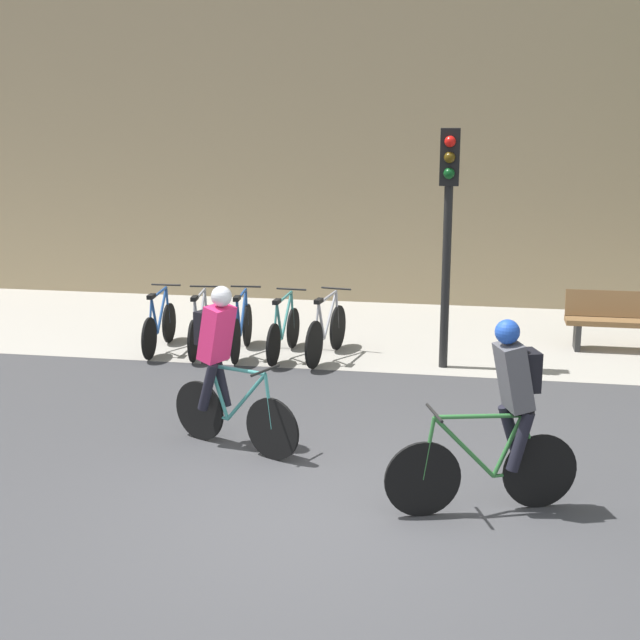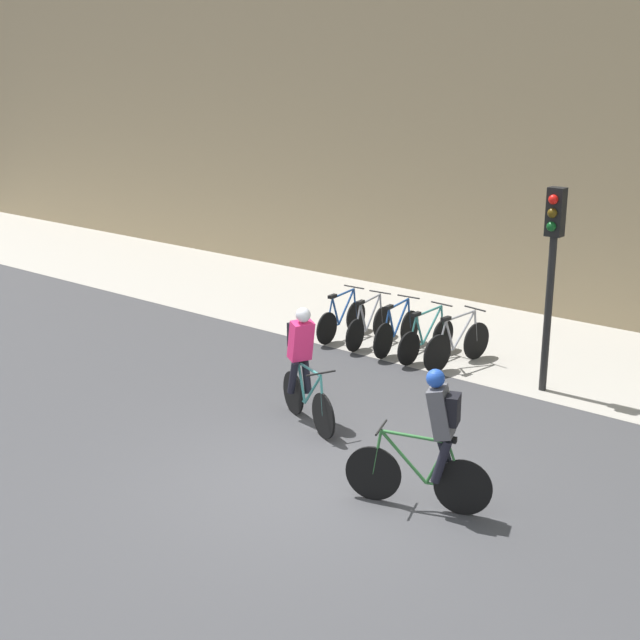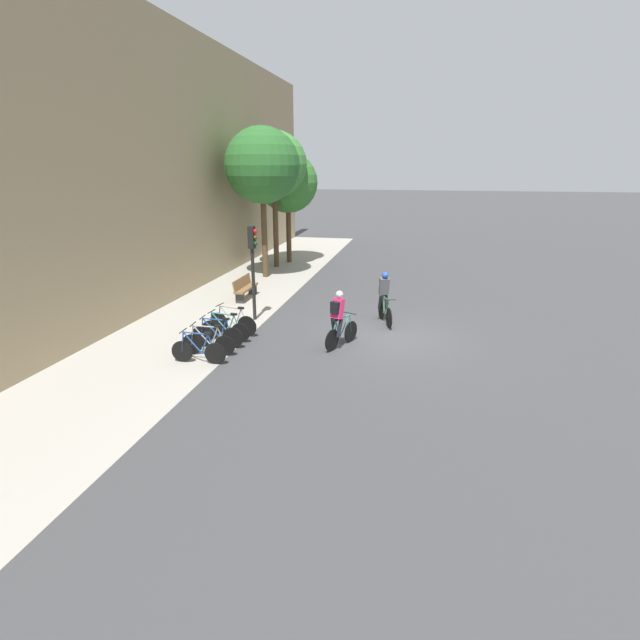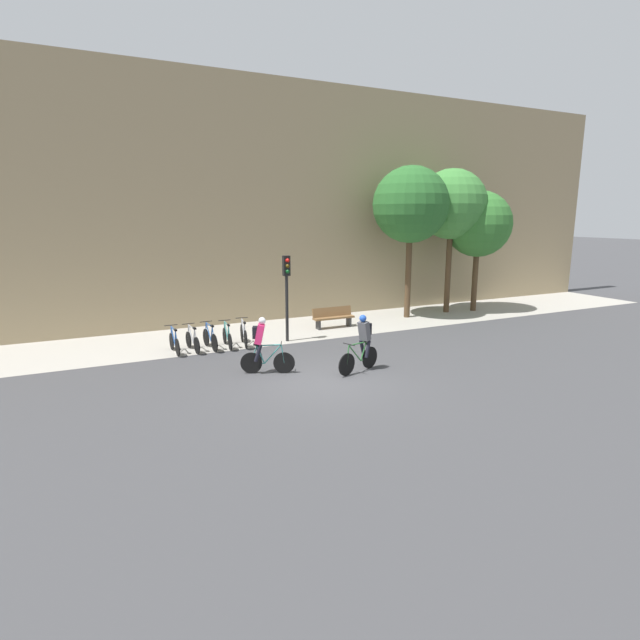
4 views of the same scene
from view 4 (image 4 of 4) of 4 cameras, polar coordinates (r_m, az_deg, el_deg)
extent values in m
plane|color=#3D3D3F|center=(14.79, 0.27, -7.02)|extent=(200.00, 200.00, 0.00)
cube|color=#A39E93|center=(20.83, -7.94, -1.55)|extent=(44.00, 4.50, 0.01)
cube|color=#9E8966|center=(22.73, -10.38, 13.06)|extent=(44.00, 0.60, 10.70)
cylinder|color=black|center=(15.47, -4.12, -4.90)|extent=(0.62, 0.31, 0.67)
cylinder|color=black|center=(15.56, -7.86, -4.89)|extent=(0.62, 0.31, 0.67)
cylinder|color=teal|center=(15.41, -5.42, -3.90)|extent=(0.52, 0.27, 0.62)
cylinder|color=teal|center=(15.45, -6.80, -3.95)|extent=(0.25, 0.14, 0.58)
cylinder|color=teal|center=(15.35, -5.85, -2.88)|extent=(0.70, 0.35, 0.07)
cylinder|color=teal|center=(15.54, -7.12, -4.93)|extent=(0.38, 0.20, 0.05)
cylinder|color=teal|center=(15.47, -7.55, -3.92)|extent=(0.21, 0.12, 0.56)
cylinder|color=teal|center=(15.39, -4.29, -3.87)|extent=(0.12, 0.08, 0.58)
cylinder|color=black|center=(15.31, -4.46, -2.68)|extent=(0.22, 0.43, 0.03)
cube|color=black|center=(15.38, -7.25, -2.79)|extent=(0.22, 0.16, 0.06)
cube|color=#E52866|center=(15.29, -6.91, -1.59)|extent=(0.42, 0.42, 0.63)
sphere|color=silver|center=(15.19, -6.64, -0.09)|extent=(0.29, 0.29, 0.22)
cylinder|color=black|center=(15.33, -7.08, -3.78)|extent=(0.30, 0.21, 0.56)
cylinder|color=black|center=(15.54, -7.00, -3.56)|extent=(0.26, 0.20, 0.56)
cube|color=black|center=(15.29, -7.43, -1.41)|extent=(0.24, 0.29, 0.36)
cylinder|color=black|center=(15.21, 3.07, -5.11)|extent=(0.68, 0.27, 0.70)
cylinder|color=black|center=(16.02, 5.71, -4.28)|extent=(0.68, 0.27, 0.70)
cylinder|color=#2D6B33|center=(15.40, 4.02, -3.82)|extent=(0.58, 0.24, 0.63)
cylinder|color=#2D6B33|center=(15.71, 4.99, -3.58)|extent=(0.28, 0.13, 0.58)
cylinder|color=#2D6B33|center=(15.42, 4.33, -2.71)|extent=(0.79, 0.31, 0.07)
cylinder|color=#2D6B33|center=(15.86, 5.21, -4.47)|extent=(0.43, 0.18, 0.05)
cylinder|color=#2D6B33|center=(15.87, 5.51, -3.40)|extent=(0.23, 0.11, 0.56)
cylinder|color=#2D6B33|center=(15.16, 3.20, -4.03)|extent=(0.13, 0.07, 0.59)
cylinder|color=black|center=(15.11, 3.32, -2.79)|extent=(0.18, 0.44, 0.03)
cube|color=black|center=(15.72, 5.30, -2.36)|extent=(0.22, 0.14, 0.06)
cube|color=#4C4C51|center=(15.57, 5.09, -1.24)|extent=(0.41, 0.41, 0.63)
sphere|color=#1E47AD|center=(15.42, 4.92, 0.19)|extent=(0.28, 0.28, 0.22)
cylinder|color=black|center=(15.81, 4.86, -3.18)|extent=(0.30, 0.19, 0.56)
cylinder|color=black|center=(15.67, 5.48, -3.32)|extent=(0.26, 0.18, 0.56)
cube|color=black|center=(15.66, 5.42, -0.98)|extent=(0.22, 0.29, 0.36)
cylinder|color=black|center=(18.89, -16.61, -2.37)|extent=(0.06, 0.62, 0.62)
cylinder|color=black|center=(17.97, -15.97, -3.05)|extent=(0.06, 0.62, 0.62)
cylinder|color=#1E478C|center=(18.51, -16.45, -1.74)|extent=(0.06, 0.54, 0.62)
cylinder|color=#1E478C|center=(18.17, -16.21, -2.03)|extent=(0.05, 0.25, 0.58)
cylinder|color=#1E478C|center=(18.35, -16.43, -0.95)|extent=(0.07, 0.72, 0.07)
cylinder|color=#1E478C|center=(18.15, -16.10, -2.93)|extent=(0.05, 0.39, 0.05)
cylinder|color=#1E478C|center=(17.98, -16.08, -2.14)|extent=(0.04, 0.21, 0.56)
cylinder|color=#1E478C|center=(18.79, -16.63, -1.53)|extent=(0.04, 0.11, 0.58)
cylinder|color=black|center=(18.68, -16.67, -0.57)|extent=(0.46, 0.05, 0.03)
cube|color=black|center=(18.00, -16.20, -1.10)|extent=(0.09, 0.20, 0.06)
cylinder|color=black|center=(19.00, -14.80, -2.20)|extent=(0.09, 0.61, 0.61)
cylinder|color=black|center=(18.08, -13.89, -2.86)|extent=(0.09, 0.61, 0.61)
cylinder|color=#99999E|center=(18.62, -14.54, -1.57)|extent=(0.09, 0.55, 0.62)
cylinder|color=#99999E|center=(18.28, -14.21, -1.85)|extent=(0.06, 0.26, 0.58)
cylinder|color=#99999E|center=(18.46, -14.49, -0.78)|extent=(0.11, 0.73, 0.07)
cylinder|color=#99999E|center=(18.26, -14.08, -2.74)|extent=(0.07, 0.40, 0.05)
cylinder|color=#99999E|center=(18.10, -14.02, -1.95)|extent=(0.05, 0.21, 0.56)
cylinder|color=#99999E|center=(18.90, -14.81, -1.37)|extent=(0.05, 0.12, 0.58)
cylinder|color=black|center=(18.79, -14.82, -0.41)|extent=(0.46, 0.07, 0.03)
cube|color=black|center=(18.11, -14.15, -0.92)|extent=(0.10, 0.21, 0.06)
cylinder|color=black|center=(19.12, -12.90, -1.95)|extent=(0.08, 0.66, 0.66)
cylinder|color=black|center=(18.21, -11.97, -2.59)|extent=(0.08, 0.66, 0.66)
cylinder|color=#1E478C|center=(18.74, -12.63, -1.32)|extent=(0.08, 0.54, 0.62)
cylinder|color=#1E478C|center=(18.41, -12.28, -1.59)|extent=(0.06, 0.25, 0.58)
cylinder|color=#1E478C|center=(18.58, -12.57, -0.54)|extent=(0.09, 0.72, 0.07)
cylinder|color=#1E478C|center=(18.39, -12.16, -2.48)|extent=(0.06, 0.39, 0.05)
cylinder|color=#1E478C|center=(18.23, -12.09, -1.69)|extent=(0.05, 0.21, 0.56)
cylinder|color=#1E478C|center=(19.01, -12.90, -1.13)|extent=(0.04, 0.12, 0.58)
cylinder|color=black|center=(18.91, -12.91, -0.17)|extent=(0.46, 0.06, 0.03)
cube|color=black|center=(18.24, -12.22, -0.67)|extent=(0.09, 0.21, 0.06)
cylinder|color=black|center=(19.31, -10.85, -1.79)|extent=(0.08, 0.62, 0.61)
cylinder|color=black|center=(18.33, -10.24, -2.49)|extent=(0.08, 0.62, 0.61)
cylinder|color=teal|center=(18.91, -10.68, -1.19)|extent=(0.08, 0.57, 0.62)
cylinder|color=teal|center=(18.55, -10.45, -1.48)|extent=(0.06, 0.27, 0.58)
cylinder|color=teal|center=(18.74, -10.65, -0.42)|extent=(0.10, 0.76, 0.07)
cylinder|color=teal|center=(18.53, -10.37, -2.37)|extent=(0.06, 0.41, 0.05)
cylinder|color=teal|center=(18.35, -10.33, -1.60)|extent=(0.05, 0.22, 0.56)
cylinder|color=teal|center=(19.20, -10.86, -0.97)|extent=(0.04, 0.12, 0.59)
cylinder|color=black|center=(19.10, -10.88, -0.03)|extent=(0.46, 0.06, 0.03)
cube|color=black|center=(18.37, -10.42, -0.58)|extent=(0.09, 0.21, 0.06)
cylinder|color=black|center=(19.49, -8.92, -1.49)|extent=(0.15, 0.68, 0.68)
cylinder|color=black|center=(18.47, -8.48, -2.22)|extent=(0.15, 0.68, 0.68)
cylinder|color=#99999E|center=(19.08, -8.80, -0.91)|extent=(0.14, 0.58, 0.62)
cylinder|color=#99999E|center=(18.71, -8.64, -1.21)|extent=(0.08, 0.27, 0.58)
cylinder|color=#99999E|center=(18.91, -8.78, -0.15)|extent=(0.17, 0.78, 0.07)
cylinder|color=#99999E|center=(18.68, -8.57, -2.09)|extent=(0.10, 0.42, 0.05)
cylinder|color=#99999E|center=(18.50, -8.55, -1.32)|extent=(0.07, 0.22, 0.56)
cylinder|color=#99999E|center=(19.39, -8.93, -0.69)|extent=(0.06, 0.12, 0.59)
cylinder|color=black|center=(19.28, -8.94, 0.25)|extent=(0.46, 0.10, 0.03)
cube|color=black|center=(18.52, -8.62, -0.31)|extent=(0.11, 0.21, 0.06)
cylinder|color=black|center=(19.13, -3.82, 2.40)|extent=(0.12, 0.12, 3.31)
cube|color=black|center=(18.97, -3.87, 6.21)|extent=(0.26, 0.20, 0.76)
sphere|color=red|center=(18.83, -3.73, 6.81)|extent=(0.15, 0.15, 0.15)
sphere|color=#4C380A|center=(18.85, -3.72, 6.18)|extent=(0.15, 0.15, 0.15)
sphere|color=#0C4719|center=(18.87, -3.72, 5.55)|extent=(0.15, 0.15, 0.15)
cube|color=brown|center=(21.63, 1.58, 0.27)|extent=(1.87, 0.40, 0.08)
cube|color=brown|center=(21.74, 1.37, 0.97)|extent=(1.87, 0.12, 0.40)
cube|color=#2D2D2D|center=(21.35, -0.20, -0.50)|extent=(0.08, 0.36, 0.45)
cube|color=#2D2D2D|center=(22.02, 3.31, -0.14)|extent=(0.08, 0.36, 0.45)
cylinder|color=#4C3823|center=(24.06, 10.05, 5.18)|extent=(0.28, 0.28, 4.15)
sphere|color=#286028|center=(23.91, 10.33, 12.85)|extent=(3.51, 3.51, 3.51)
cylinder|color=#4C3823|center=(25.80, 14.44, 5.52)|extent=(0.28, 0.28, 4.24)
sphere|color=#3D7F38|center=(25.67, 14.81, 12.68)|extent=(3.39, 3.39, 3.39)
cylinder|color=#4C3823|center=(26.62, 17.28, 4.56)|extent=(0.28, 0.28, 3.33)
sphere|color=#33702D|center=(26.44, 17.65, 10.43)|extent=(3.27, 3.27, 3.27)
camera|label=1|loc=(9.20, 28.57, 3.01)|focal=50.00mm
camera|label=2|loc=(13.56, 45.22, 10.55)|focal=50.00mm
camera|label=3|loc=(14.82, -64.89, 7.13)|focal=28.00mm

